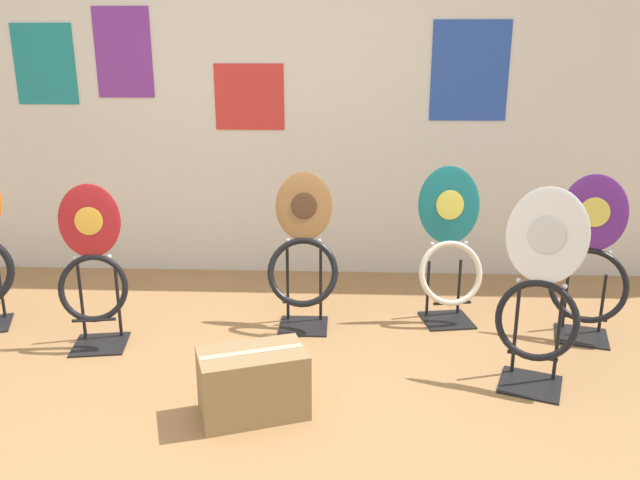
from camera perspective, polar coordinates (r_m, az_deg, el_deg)
name	(u,v)px	position (r m, az deg, el deg)	size (l,w,h in m)	color
ground_plane	(186,454)	(2.68, -12.16, -18.59)	(14.00, 14.00, 0.00)	#A37547
wall_back	(257,91)	(4.44, -5.75, 13.42)	(8.00, 0.07, 2.60)	silver
toilet_seat_display_crimson_swirl	(93,268)	(3.53, -20.07, -2.45)	(0.38, 0.32, 0.89)	black
toilet_seat_display_white_plain	(540,293)	(3.09, 19.49, -4.56)	(0.46, 0.42, 0.95)	black
toilet_seat_display_purple_note	(590,263)	(3.75, 23.44, -1.91)	(0.46, 0.41, 0.91)	black
toilet_seat_display_woodgrain	(303,258)	(3.58, -1.54, -1.64)	(0.41, 0.36, 0.89)	black
toilet_seat_display_teal_sax	(450,250)	(3.72, 11.77, -0.92)	(0.41, 0.32, 0.92)	black
storage_box	(253,383)	(2.81, -6.16, -12.87)	(0.52, 0.40, 0.30)	#93754C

